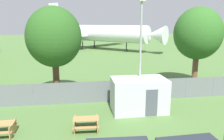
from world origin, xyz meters
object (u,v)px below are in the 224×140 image
picnic_bench_near_cabin (86,123)px  tree_near_hangar (54,37)px  airplane (92,33)px  tree_behind_benches (198,34)px  portable_cabin (139,95)px

picnic_bench_near_cabin → tree_near_hangar: tree_near_hangar is taller
airplane → tree_behind_benches: airplane is taller
portable_cabin → picnic_bench_near_cabin: bearing=-148.1°
tree_near_hangar → tree_behind_benches: size_ratio=0.97×
airplane → tree_behind_benches: bearing=-34.8°
picnic_bench_near_cabin → portable_cabin: bearing=32.0°
portable_cabin → picnic_bench_near_cabin: portable_cabin is taller
portable_cabin → tree_behind_benches: bearing=36.2°
tree_behind_benches → airplane: bearing=103.6°
airplane → portable_cabin: airplane is taller
tree_behind_benches → picnic_bench_near_cabin: bearing=-145.2°
airplane → picnic_bench_near_cabin: (-2.79, -42.32, -3.40)m
tree_near_hangar → picnic_bench_near_cabin: bearing=-69.1°
airplane → tree_near_hangar: bearing=-56.4°
portable_cabin → airplane: bearing=91.5°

